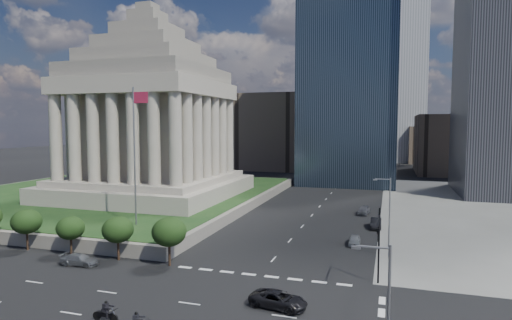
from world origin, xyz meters
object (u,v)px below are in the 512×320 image
at_px(pickup_truck, 278,300).
at_px(parked_sedan_near, 354,240).
at_px(flagpole, 135,148).
at_px(suv_grey, 80,260).
at_px(traffic_signal_ne, 379,238).
at_px(parked_sedan_far, 364,210).
at_px(street_lamp_north, 388,213).
at_px(motorcycle_trail, 105,311).
at_px(war_memorial, 149,101).
at_px(parked_sedan_mid, 376,223).

relative_size(pickup_truck, parked_sedan_near, 1.33).
relative_size(flagpole, suv_grey, 4.40).
relative_size(traffic_signal_ne, pickup_truck, 1.51).
bearing_deg(parked_sedan_far, parked_sedan_near, -83.33).
xyz_separation_m(street_lamp_north, motorcycle_trail, (-22.46, -25.38, -4.76)).
distance_m(traffic_signal_ne, parked_sedan_near, 16.74).
bearing_deg(traffic_signal_ne, parked_sedan_far, 95.39).
height_order(war_memorial, suv_grey, war_memorial).
xyz_separation_m(street_lamp_north, parked_sedan_near, (-4.33, 4.42, -4.98)).
distance_m(street_lamp_north, parked_sedan_mid, 16.17).
bearing_deg(traffic_signal_ne, parked_sedan_near, 102.55).
xyz_separation_m(flagpole, suv_grey, (0.62, -13.00, -12.45)).
bearing_deg(street_lamp_north, traffic_signal_ne, -94.19).
xyz_separation_m(parked_sedan_near, motorcycle_trail, (-18.13, -29.80, 0.23)).
xyz_separation_m(war_memorial, parked_sedan_far, (43.00, 2.78, -20.61)).
bearing_deg(street_lamp_north, pickup_truck, -116.76).
height_order(flagpole, parked_sedan_mid, flagpole).
bearing_deg(traffic_signal_ne, flagpole, 163.29).
bearing_deg(traffic_signal_ne, parked_sedan_mid, 92.15).
relative_size(street_lamp_north, motorcycle_trail, 4.11).
height_order(traffic_signal_ne, parked_sedan_mid, traffic_signal_ne).
bearing_deg(parked_sedan_near, traffic_signal_ne, -79.64).
bearing_deg(traffic_signal_ne, street_lamp_north, 85.81).
height_order(flagpole, pickup_truck, flagpole).
bearing_deg(pickup_truck, parked_sedan_near, -2.95).
height_order(suv_grey, motorcycle_trail, motorcycle_trail).
distance_m(war_memorial, flagpole, 28.16).
xyz_separation_m(war_memorial, suv_grey, (12.79, -37.00, -20.74)).
distance_m(pickup_truck, parked_sedan_mid, 34.48).
distance_m(pickup_truck, suv_grey, 25.65).
xyz_separation_m(flagpole, parked_sedan_near, (30.83, 5.42, -12.44)).
bearing_deg(parked_sedan_near, suv_grey, -150.83).
bearing_deg(street_lamp_north, parked_sedan_near, 134.42).
bearing_deg(war_memorial, flagpole, -63.11).
bearing_deg(motorcycle_trail, parked_sedan_near, 58.99).
xyz_separation_m(traffic_signal_ne, suv_grey, (-33.71, -2.70, -4.59)).
height_order(suv_grey, parked_sedan_mid, parked_sedan_mid).
relative_size(flagpole, traffic_signal_ne, 2.50).
xyz_separation_m(parked_sedan_near, parked_sedan_mid, (2.50, 10.89, 0.10)).
bearing_deg(pickup_truck, parked_sedan_mid, -3.18).
bearing_deg(war_memorial, traffic_signal_ne, -36.42).
bearing_deg(pickup_truck, street_lamp_north, -17.49).
xyz_separation_m(traffic_signal_ne, motorcycle_trail, (-21.63, -14.08, -4.34)).
bearing_deg(parked_sedan_far, war_memorial, -169.62).
bearing_deg(parked_sedan_near, motorcycle_trail, -123.51).
relative_size(flagpole, motorcycle_trail, 8.23).
xyz_separation_m(street_lamp_north, pickup_truck, (-9.26, -18.37, -4.93)).
bearing_deg(suv_grey, traffic_signal_ne, -90.43).
bearing_deg(suv_grey, war_memorial, 14.06).
xyz_separation_m(suv_grey, motorcycle_trail, (12.08, -11.38, 0.25)).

